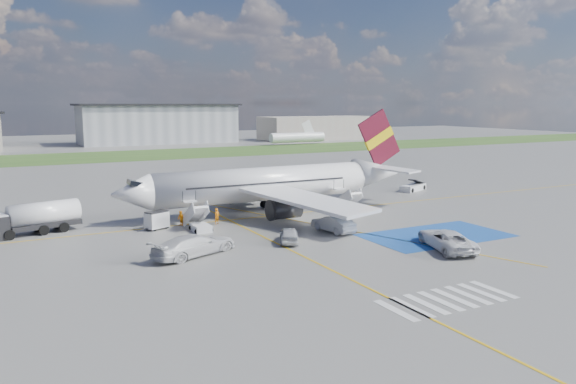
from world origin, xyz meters
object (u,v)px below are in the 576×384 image
belt_loader (413,188)px  van_white_b (194,241)px  car_silver_a (289,235)px  gpu_cart (157,221)px  van_white_a (446,236)px  airliner (274,183)px  car_silver_b (333,223)px  fuel_tanker (33,221)px

belt_loader → van_white_b: size_ratio=0.95×
belt_loader → car_silver_a: (-30.55, -18.97, 0.30)m
gpu_cart → van_white_a: bearing=-67.0°
airliner → van_white_a: size_ratio=6.13×
airliner → car_silver_a: 15.08m
van_white_a → van_white_b: van_white_b is taller
car_silver_a → car_silver_b: (5.91, 1.84, 0.12)m
belt_loader → van_white_b: 43.99m
belt_loader → van_white_a: van_white_a is taller
van_white_a → belt_loader: bearing=-106.2°
gpu_cart → fuel_tanker: bearing=139.8°
gpu_cart → van_white_a: size_ratio=0.43×
gpu_cart → van_white_b: size_ratio=0.42×
belt_loader → car_silver_b: bearing=-169.3°
fuel_tanker → belt_loader: (51.07, 4.41, -0.87)m
belt_loader → van_white_a: (-19.36, -27.25, 0.71)m
belt_loader → car_silver_b: 30.01m
car_silver_a → car_silver_b: car_silver_b is taller
gpu_cart → airliner: bearing=-13.1°
fuel_tanker → belt_loader: size_ratio=1.61×
belt_loader → car_silver_b: belt_loader is taller
belt_loader → airliner: bearing=167.3°
belt_loader → van_white_a: bearing=-149.5°
airliner → car_silver_a: size_ratio=8.76×
gpu_cart → belt_loader: 40.58m
airliner → belt_loader: 25.89m
fuel_tanker → van_white_a: size_ratio=1.54×
car_silver_a → gpu_cart: bearing=-24.0°
belt_loader → gpu_cart: bearing=166.9°
airliner → van_white_a: (5.85, -22.12, -2.27)m
airliner → van_white_a: airliner is taller
car_silver_a → car_silver_b: size_ratio=0.83×
car_silver_a → van_white_a: size_ratio=0.70×
airliner → gpu_cart: airliner is taller
fuel_tanker → gpu_cart: fuel_tanker is taller
car_silver_a → van_white_b: 9.07m
belt_loader → car_silver_b: size_ratio=1.14×
car_silver_a → van_white_a: bearing=169.8°
airliner → gpu_cart: (-14.61, -2.68, -2.56)m
airliner → van_white_b: (-14.39, -14.02, -2.20)m
gpu_cart → car_silver_b: 17.82m
gpu_cart → car_silver_a: bearing=-73.7°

